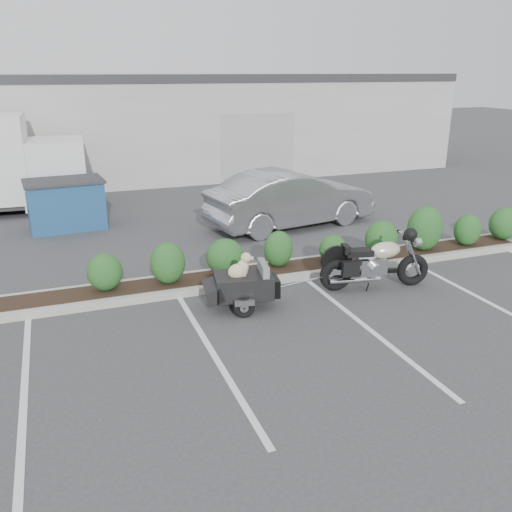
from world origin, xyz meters
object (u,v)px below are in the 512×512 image
object	(u,v)px
motorcycle	(375,263)
pet_trailer	(242,284)
dumpster	(66,204)
sedan	(291,199)

from	to	relation	value
motorcycle	pet_trailer	bearing A→B (deg)	-170.11
motorcycle	pet_trailer	size ratio (longest dim) A/B	1.23
motorcycle	dumpster	distance (m)	8.74
dumpster	sedan	bearing A→B (deg)	-23.37
sedan	motorcycle	bearing A→B (deg)	166.39
motorcycle	dumpster	size ratio (longest dim) A/B	1.05
pet_trailer	motorcycle	bearing A→B (deg)	9.89
sedan	dumpster	world-z (taller)	sedan
motorcycle	sedan	world-z (taller)	sedan
motorcycle	dumpster	bearing A→B (deg)	139.94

